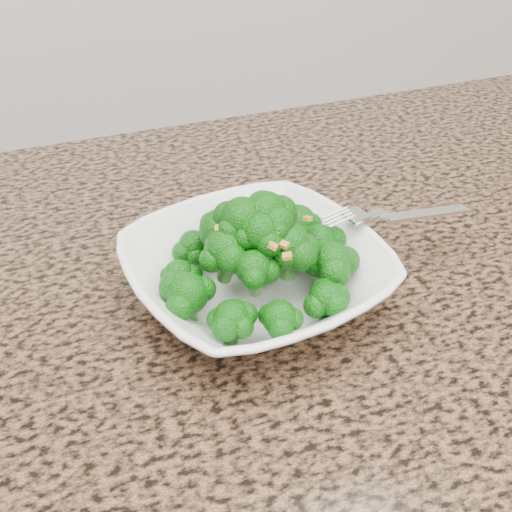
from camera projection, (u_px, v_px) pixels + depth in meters
name	position (u px, v px, depth m)	size (l,w,h in m)	color
granite_counter	(234.00, 421.00, 0.50)	(1.64, 1.04, 0.03)	brown
bowl	(256.00, 275.00, 0.59)	(0.23, 0.23, 0.06)	white
broccoli_pile	(256.00, 219.00, 0.55)	(0.20, 0.20, 0.07)	#0E600B
garlic_topping	(256.00, 181.00, 0.53)	(0.12, 0.12, 0.01)	orange
fork	(378.00, 214.00, 0.61)	(0.18, 0.03, 0.01)	silver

